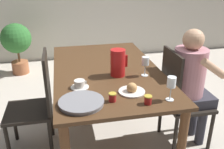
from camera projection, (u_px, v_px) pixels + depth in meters
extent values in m
plane|color=beige|center=(107.00, 135.00, 2.69)|extent=(20.00, 20.00, 0.00)
cube|color=#472D19|center=(107.00, 71.00, 2.39)|extent=(0.99, 1.66, 0.03)
cylinder|color=brown|center=(181.00, 149.00, 1.93)|extent=(0.07, 0.07, 0.74)
cylinder|color=brown|center=(62.00, 79.00, 3.15)|extent=(0.07, 0.07, 0.74)
cylinder|color=brown|center=(128.00, 73.00, 3.32)|extent=(0.07, 0.07, 0.74)
cylinder|color=black|center=(192.00, 112.00, 2.74)|extent=(0.04, 0.04, 0.42)
cylinder|color=black|center=(211.00, 131.00, 2.41)|extent=(0.04, 0.04, 0.42)
cylinder|color=black|center=(160.00, 115.00, 2.67)|extent=(0.04, 0.04, 0.42)
cylinder|color=black|center=(175.00, 136.00, 2.34)|extent=(0.04, 0.04, 0.42)
cube|color=black|center=(187.00, 104.00, 2.45)|extent=(0.42, 0.42, 0.03)
cube|color=black|center=(171.00, 79.00, 2.30)|extent=(0.03, 0.39, 0.54)
cylinder|color=black|center=(8.00, 146.00, 2.22)|extent=(0.04, 0.04, 0.42)
cylinder|color=black|center=(14.00, 122.00, 2.55)|extent=(0.04, 0.04, 0.42)
cylinder|color=black|center=(51.00, 140.00, 2.29)|extent=(0.04, 0.04, 0.42)
cylinder|color=black|center=(51.00, 118.00, 2.62)|extent=(0.04, 0.04, 0.42)
cube|color=black|center=(29.00, 111.00, 2.33)|extent=(0.42, 0.42, 0.03)
cube|color=black|center=(47.00, 82.00, 2.25)|extent=(0.03, 0.39, 0.54)
cylinder|color=#33333D|center=(193.00, 116.00, 2.63)|extent=(0.09, 0.09, 0.45)
cylinder|color=#33333D|center=(201.00, 124.00, 2.49)|extent=(0.09, 0.09, 0.45)
cube|color=#33333D|center=(194.00, 98.00, 2.44)|extent=(0.30, 0.34, 0.11)
cylinder|color=#B77A84|center=(189.00, 73.00, 2.32)|extent=(0.30, 0.30, 0.46)
sphere|color=tan|center=(193.00, 40.00, 2.19)|extent=(0.19, 0.19, 0.19)
cylinder|color=tan|center=(214.00, 69.00, 2.10)|extent=(0.25, 0.06, 0.20)
cylinder|color=red|center=(118.00, 63.00, 2.20)|extent=(0.13, 0.13, 0.24)
cube|color=red|center=(126.00, 61.00, 2.21)|extent=(0.02, 0.02, 0.11)
cone|color=red|center=(112.00, 53.00, 2.15)|extent=(0.04, 0.04, 0.04)
cylinder|color=white|center=(145.00, 75.00, 2.24)|extent=(0.06, 0.06, 0.00)
cylinder|color=white|center=(145.00, 70.00, 2.22)|extent=(0.01, 0.01, 0.10)
cylinder|color=white|center=(145.00, 61.00, 2.19)|extent=(0.06, 0.06, 0.07)
cylinder|color=white|center=(170.00, 100.00, 1.83)|extent=(0.06, 0.06, 0.00)
cylinder|color=white|center=(170.00, 93.00, 1.81)|extent=(0.01, 0.01, 0.10)
cylinder|color=white|center=(172.00, 82.00, 1.78)|extent=(0.06, 0.06, 0.08)
cylinder|color=gold|center=(171.00, 84.00, 1.78)|extent=(0.05, 0.05, 0.04)
cylinder|color=silver|center=(80.00, 87.00, 2.02)|extent=(0.15, 0.15, 0.01)
cylinder|color=silver|center=(80.00, 84.00, 2.01)|extent=(0.09, 0.09, 0.06)
cube|color=silver|center=(86.00, 83.00, 2.02)|extent=(0.01, 0.01, 0.03)
cylinder|color=silver|center=(120.00, 58.00, 2.67)|extent=(0.15, 0.15, 0.01)
cylinder|color=silver|center=(120.00, 55.00, 2.66)|extent=(0.09, 0.09, 0.06)
cube|color=silver|center=(125.00, 54.00, 2.67)|extent=(0.01, 0.01, 0.03)
cylinder|color=gray|center=(81.00, 103.00, 1.77)|extent=(0.32, 0.32, 0.02)
cylinder|color=gray|center=(81.00, 101.00, 1.76)|extent=(0.33, 0.33, 0.01)
cylinder|color=silver|center=(132.00, 92.00, 1.94)|extent=(0.21, 0.21, 0.01)
sphere|color=tan|center=(132.00, 88.00, 1.93)|extent=(0.08, 0.08, 0.08)
cylinder|color=#A81E1E|center=(113.00, 97.00, 1.80)|extent=(0.05, 0.05, 0.06)
cylinder|color=gold|center=(113.00, 94.00, 1.79)|extent=(0.06, 0.06, 0.01)
cylinder|color=#A81E1E|center=(148.00, 100.00, 1.77)|extent=(0.05, 0.05, 0.06)
cylinder|color=gold|center=(148.00, 96.00, 1.76)|extent=(0.06, 0.06, 0.01)
cylinder|color=#A8603D|center=(21.00, 67.00, 4.24)|extent=(0.27, 0.27, 0.21)
cylinder|color=brown|center=(19.00, 56.00, 4.16)|extent=(0.04, 0.04, 0.19)
sphere|color=#2D6B2D|center=(16.00, 38.00, 4.04)|extent=(0.48, 0.48, 0.48)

